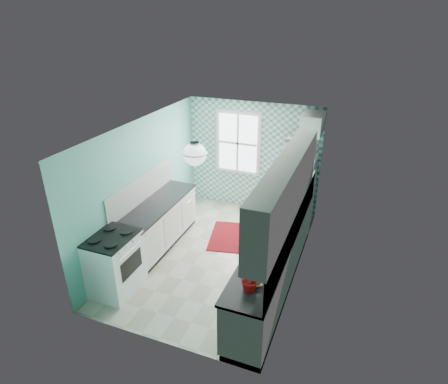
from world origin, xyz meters
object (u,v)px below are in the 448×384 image
at_px(ceiling_light, 195,154).
at_px(sink, 291,207).
at_px(stove, 115,263).
at_px(microwave, 300,148).
at_px(fruit_bowl, 254,282).
at_px(fridge, 296,191).
at_px(potted_plant, 251,279).

distance_m(ceiling_light, sink, 2.38).
distance_m(stove, sink, 3.26).
bearing_deg(sink, microwave, 98.16).
distance_m(ceiling_light, fruit_bowl, 1.99).
height_order(fridge, fruit_bowl, fridge).
height_order(fridge, stove, fridge).
bearing_deg(stove, fruit_bowl, -7.18).
bearing_deg(potted_plant, ceiling_light, 140.97).
bearing_deg(fruit_bowl, potted_plant, -90.00).
xyz_separation_m(ceiling_light, microwave, (1.11, 2.58, -0.60)).
distance_m(potted_plant, microwave, 3.60).
bearing_deg(microwave, potted_plant, 92.72).
bearing_deg(fruit_bowl, stove, 175.70).
xyz_separation_m(fridge, sink, (0.09, -1.07, 0.15)).
bearing_deg(microwave, ceiling_light, 67.99).
height_order(ceiling_light, potted_plant, ceiling_light).
relative_size(stove, sink, 1.86).
bearing_deg(potted_plant, sink, 89.92).
height_order(ceiling_light, fruit_bowl, ceiling_light).
xyz_separation_m(potted_plant, microwave, (-0.09, 3.55, 0.61)).
bearing_deg(ceiling_light, stove, -151.31).
distance_m(ceiling_light, microwave, 2.87).
bearing_deg(sink, potted_plant, -86.91).
xyz_separation_m(fridge, fruit_bowl, (0.09, -3.42, 0.19)).
distance_m(stove, microwave, 4.15).
bearing_deg(fridge, sink, -86.57).
bearing_deg(ceiling_light, potted_plant, -39.03).
bearing_deg(sink, fruit_bowl, -86.92).
xyz_separation_m(sink, potted_plant, (-0.00, -2.48, 0.19)).
relative_size(sink, fruit_bowl, 2.08).
relative_size(sink, potted_plant, 1.49).
relative_size(fridge, microwave, 2.57).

